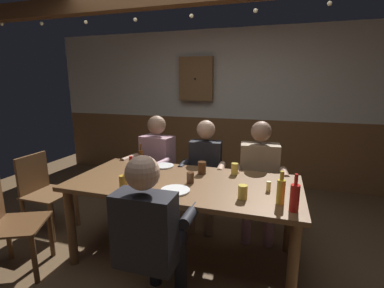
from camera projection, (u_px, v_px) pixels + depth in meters
The scene contains 25 objects.
ground_plane at pixel (181, 262), 2.59m from camera, with size 7.56×7.56×0.00m, color brown.
back_wall_upper at pixel (230, 75), 4.45m from camera, with size 6.30×0.12×1.42m, color beige.
back_wall_wainscot at pixel (228, 149), 4.72m from camera, with size 6.30×0.12×1.08m, color brown.
dining_table at pixel (184, 191), 2.53m from camera, with size 2.07×0.97×0.78m.
person_0 at pixel (155, 162), 3.38m from camera, with size 0.57×0.58×1.27m.
person_1 at pixel (204, 169), 3.19m from camera, with size 0.53×0.51×1.24m.
person_2 at pixel (259, 172), 3.02m from camera, with size 0.58×0.57×1.25m.
person_3 at pixel (150, 230), 1.88m from camera, with size 0.55×0.53×1.22m.
chair_empty_near_right at pixel (43, 191), 3.08m from camera, with size 0.44×0.44×0.88m.
chair_empty_near_left at pixel (7, 223), 2.38m from camera, with size 0.59×0.59×0.88m.
table_candle at pixel (269, 186), 2.28m from camera, with size 0.04×0.04×0.08m, color #F9E08C.
plate_0 at pixel (164, 166), 2.94m from camera, with size 0.22×0.22×0.01m, color white.
plate_1 at pixel (175, 190), 2.27m from camera, with size 0.24×0.24×0.01m, color white.
bottle_0 at pixel (132, 175), 2.35m from camera, with size 0.07×0.07×0.27m.
bottle_1 at pixel (281, 191), 2.02m from camera, with size 0.06×0.06×0.25m.
bottle_2 at pixel (141, 156), 3.06m from camera, with size 0.05×0.05×0.22m.
bottle_3 at pixel (295, 197), 1.90m from camera, with size 0.07×0.07×0.27m.
pint_glass_0 at pixel (243, 192), 2.12m from camera, with size 0.07×0.07×0.11m, color #E5C64C.
pint_glass_1 at pixel (142, 185), 2.26m from camera, with size 0.08×0.08×0.12m, color #4C2D19.
pint_glass_2 at pixel (190, 178), 2.45m from camera, with size 0.07×0.07×0.10m, color #4C2D19.
pint_glass_3 at pixel (202, 168), 2.70m from camera, with size 0.08×0.08×0.12m, color #4C2D19.
pint_glass_4 at pixel (123, 183), 2.28m from camera, with size 0.07×0.07×0.13m, color gold.
pint_glass_5 at pixel (235, 169), 2.69m from camera, with size 0.07×0.07×0.11m, color #E5C64C.
wall_dart_cabinet at pixel (196, 79), 4.50m from camera, with size 0.56×0.15×0.70m.
string_lights at pixel (191, 13), 2.40m from camera, with size 4.44×0.04×0.10m.
Camera 1 is at (0.78, -2.15, 1.66)m, focal length 25.69 mm.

